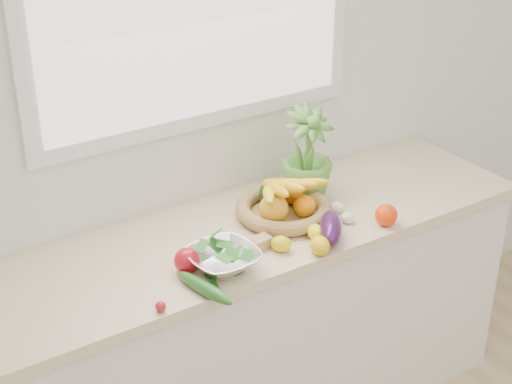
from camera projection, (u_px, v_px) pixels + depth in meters
back_wall at (196, 88)px, 2.83m from camera, size 4.50×0.02×2.70m
counter_cabinet at (242, 335)px, 3.03m from camera, size 2.20×0.58×0.86m
countertop at (241, 235)px, 2.82m from camera, size 2.24×0.62×0.04m
orange_loose at (386, 215)px, 2.83m from camera, size 0.11×0.11×0.08m
lemon_a at (316, 232)px, 2.74m from camera, size 0.07×0.08×0.06m
lemon_b at (320, 245)px, 2.65m from camera, size 0.08×0.10×0.07m
lemon_c at (281, 244)px, 2.67m from camera, size 0.09×0.09×0.06m
apple at (187, 261)px, 2.55m from camera, size 0.09×0.09×0.09m
ginger at (255, 245)px, 2.68m from camera, size 0.13×0.06×0.04m
garlic_a at (274, 214)px, 2.87m from camera, size 0.06×0.06×0.05m
garlic_b at (337, 207)px, 2.92m from camera, size 0.06×0.06×0.04m
garlic_c at (347, 218)px, 2.85m from camera, size 0.06×0.06×0.04m
eggplant at (331, 228)px, 2.74m from camera, size 0.19×0.22×0.08m
cucumber at (204, 288)px, 2.45m from camera, size 0.10×0.25×0.05m
radish at (161, 307)px, 2.37m from camera, size 0.04×0.04×0.03m
potted_herb at (307, 154)px, 2.96m from camera, size 0.22×0.22×0.36m
fruit_basket at (283, 204)px, 2.88m from camera, size 0.40×0.40×0.19m
colander_with_spinach at (223, 255)px, 2.55m from camera, size 0.24×0.24×0.12m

